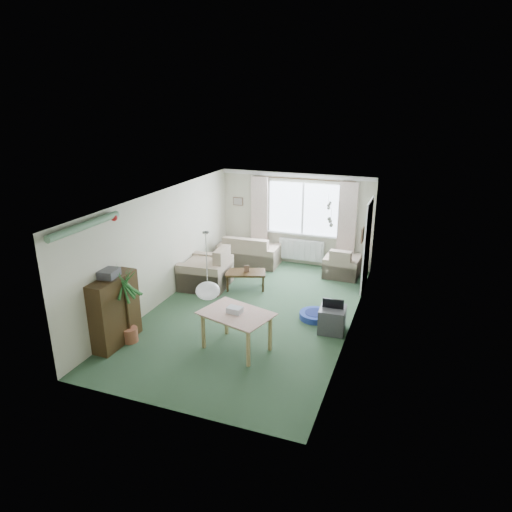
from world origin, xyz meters
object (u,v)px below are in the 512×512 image
(houseplant, at_px, (127,306))
(pet_bed, at_px, (315,315))
(sofa, at_px, (249,250))
(coffee_table, at_px, (246,280))
(bookshelf, at_px, (115,311))
(armchair_left, at_px, (206,267))
(dining_table, at_px, (237,332))
(tv_cube, at_px, (332,319))
(armchair_corner, at_px, (342,262))

(houseplant, distance_m, pet_bed, 3.64)
(sofa, distance_m, houseplant, 4.61)
(pet_bed, bearing_deg, houseplant, -144.98)
(coffee_table, relative_size, bookshelf, 0.72)
(armchair_left, relative_size, dining_table, 0.99)
(bookshelf, bearing_deg, coffee_table, 68.40)
(bookshelf, xyz_separation_m, tv_cube, (3.54, 1.78, -0.39))
(sofa, distance_m, coffee_table, 1.67)
(pet_bed, bearing_deg, bookshelf, -145.27)
(armchair_corner, xyz_separation_m, coffee_table, (-1.95, -1.55, -0.17))
(sofa, xyz_separation_m, dining_table, (1.36, -4.14, -0.05))
(sofa, relative_size, armchair_corner, 1.89)
(coffee_table, height_order, dining_table, dining_table)
(pet_bed, bearing_deg, coffee_table, 153.35)
(bookshelf, bearing_deg, armchair_left, 83.79)
(dining_table, bearing_deg, houseplant, -167.44)
(armchair_left, distance_m, pet_bed, 2.91)
(coffee_table, distance_m, bookshelf, 3.38)
(houseplant, xyz_separation_m, tv_cube, (3.35, 1.67, -0.47))
(armchair_corner, xyz_separation_m, houseplant, (-3.02, -4.54, 0.34))
(armchair_corner, bearing_deg, bookshelf, 56.86)
(sofa, distance_m, tv_cube, 4.03)
(houseplant, height_order, tv_cube, houseplant)
(tv_cube, bearing_deg, houseplant, -157.29)
(houseplant, xyz_separation_m, dining_table, (1.92, 0.43, -0.37))
(sofa, height_order, dining_table, sofa)
(houseplant, distance_m, tv_cube, 3.77)
(bookshelf, distance_m, tv_cube, 3.98)
(armchair_corner, distance_m, pet_bed, 2.51)
(sofa, relative_size, houseplant, 1.11)
(dining_table, xyz_separation_m, tv_cube, (1.43, 1.24, -0.10))
(armchair_corner, height_order, dining_table, armchair_corner)
(pet_bed, bearing_deg, tv_cube, -43.37)
(armchair_left, relative_size, coffee_table, 1.18)
(coffee_table, relative_size, tv_cube, 1.73)
(tv_cube, relative_size, pet_bed, 0.84)
(armchair_corner, height_order, armchair_left, armchair_left)
(bookshelf, distance_m, houseplant, 0.23)
(bookshelf, height_order, tv_cube, bookshelf)
(armchair_corner, distance_m, armchair_left, 3.36)
(coffee_table, distance_m, dining_table, 2.71)
(bookshelf, bearing_deg, dining_table, 14.77)
(sofa, distance_m, armchair_corner, 2.47)
(sofa, height_order, houseplant, houseplant)
(armchair_corner, xyz_separation_m, dining_table, (-1.10, -4.12, -0.03))
(houseplant, bearing_deg, bookshelf, -149.90)
(armchair_left, distance_m, bookshelf, 2.93)
(armchair_corner, distance_m, houseplant, 5.46)
(dining_table, bearing_deg, armchair_corner, 75.02)
(coffee_table, height_order, houseplant, houseplant)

